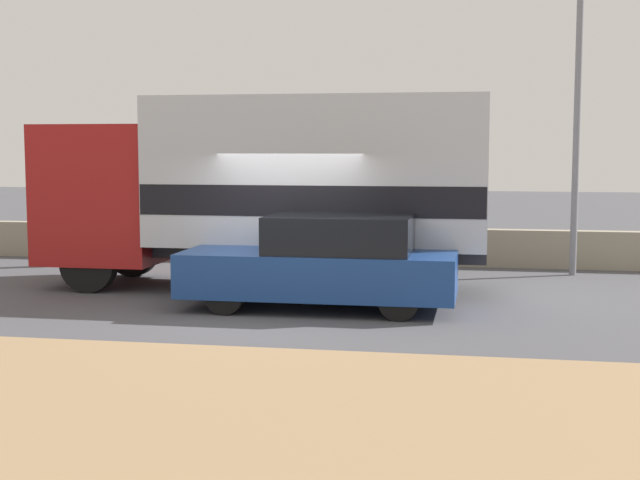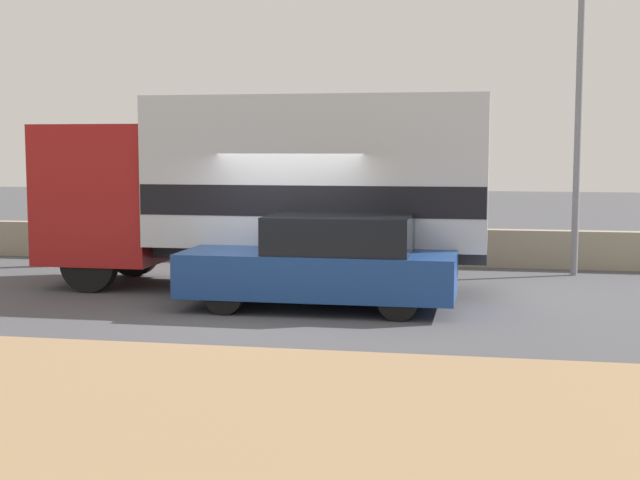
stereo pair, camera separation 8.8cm
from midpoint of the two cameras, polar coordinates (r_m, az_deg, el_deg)
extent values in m
plane|color=#47474C|center=(14.26, -2.96, -4.58)|extent=(80.00, 80.00, 0.00)
cube|color=#937551|center=(9.17, -11.03, -10.54)|extent=(60.00, 5.50, 0.04)
cube|color=gray|center=(20.05, 1.03, -0.32)|extent=(60.00, 0.35, 0.82)
cylinder|color=slate|center=(18.77, 16.03, 8.30)|extent=(0.14, 0.14, 6.89)
cube|color=maroon|center=(17.38, -13.39, 2.93)|extent=(2.17, 2.40, 2.55)
cube|color=black|center=(17.82, -16.57, 4.56)|extent=(0.06, 2.04, 1.12)
cube|color=#2D2D33|center=(16.26, -0.09, -0.63)|extent=(5.96, 1.40, 0.25)
cube|color=silver|center=(16.15, -0.09, 4.44)|extent=(5.96, 2.54, 2.63)
cube|color=black|center=(16.17, -0.09, 2.77)|extent=(5.93, 2.56, 0.53)
cylinder|color=black|center=(16.55, -14.73, -1.50)|extent=(1.02, 0.28, 1.02)
cylinder|color=black|center=(18.42, -12.01, -0.69)|extent=(1.02, 0.28, 1.02)
cylinder|color=black|center=(15.05, 5.33, -2.06)|extent=(1.02, 0.28, 1.02)
cylinder|color=black|center=(17.08, 5.95, -1.11)|extent=(1.02, 0.28, 1.02)
cylinder|color=black|center=(15.20, 0.85, -1.96)|extent=(1.02, 0.28, 1.02)
cylinder|color=black|center=(17.22, 2.00, -1.03)|extent=(1.02, 0.28, 1.02)
cube|color=navy|center=(14.35, -0.24, -2.14)|extent=(4.39, 1.73, 0.70)
cube|color=black|center=(14.21, 1.15, 0.41)|extent=(2.28, 1.59, 0.59)
cylinder|color=black|center=(14.00, -6.31, -3.52)|extent=(0.62, 0.20, 0.62)
cylinder|color=black|center=(15.41, -4.71, -2.62)|extent=(0.62, 0.20, 0.62)
cylinder|color=black|center=(13.48, 4.88, -3.87)|extent=(0.62, 0.20, 0.62)
cylinder|color=black|center=(14.94, 5.43, -2.91)|extent=(0.62, 0.20, 0.62)
cylinder|color=slate|center=(20.38, -17.30, -0.57)|extent=(0.27, 0.27, 0.76)
cylinder|color=black|center=(20.32, -17.36, 1.39)|extent=(0.35, 0.35, 0.64)
sphere|color=tan|center=(20.29, -17.40, 2.58)|extent=(0.21, 0.21, 0.21)
camera|label=1|loc=(0.04, -90.16, -0.02)|focal=50.00mm
camera|label=2|loc=(0.04, 89.84, 0.02)|focal=50.00mm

